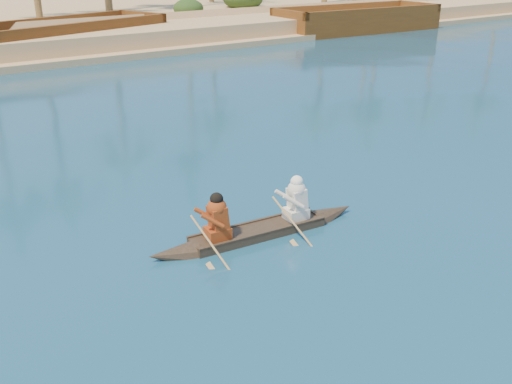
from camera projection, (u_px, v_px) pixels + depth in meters
ground at (382, 216)px, 12.98m from camera, size 160.00×160.00×0.00m
shrub_cluster at (12, 26)px, 36.09m from camera, size 100.00×6.00×2.40m
canoe at (258, 224)px, 12.00m from camera, size 4.93×1.18×1.35m
barge_mid at (60, 39)px, 33.73m from camera, size 13.84×7.87×2.19m
barge_right at (358, 21)px, 42.79m from camera, size 13.22×5.17×2.16m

